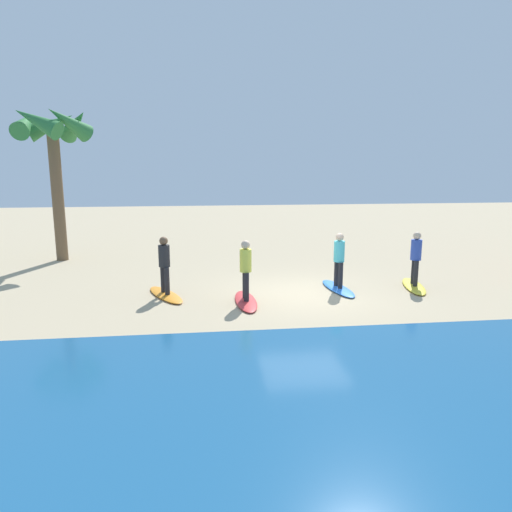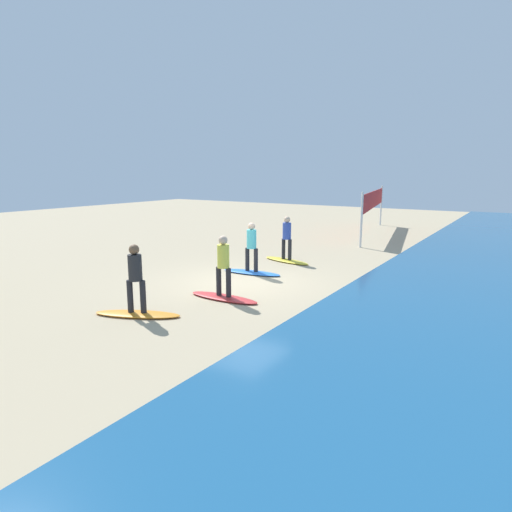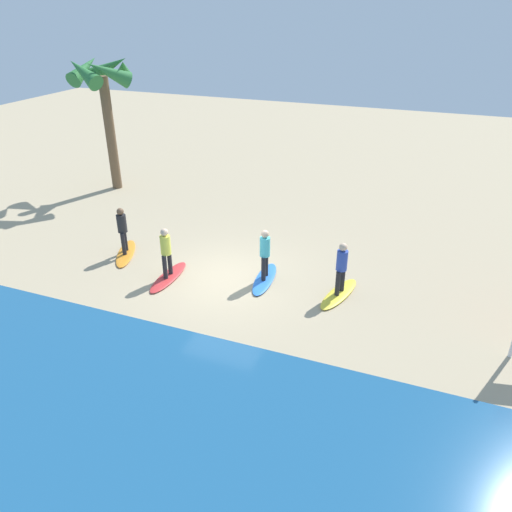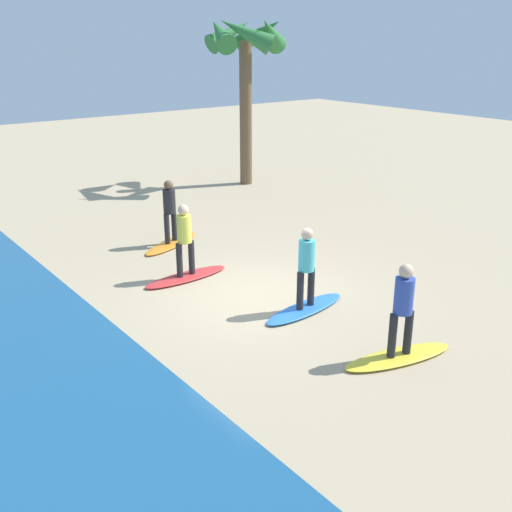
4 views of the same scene
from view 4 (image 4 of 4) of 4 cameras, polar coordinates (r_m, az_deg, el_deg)
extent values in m
plane|color=tan|center=(12.64, 0.18, -3.91)|extent=(60.00, 60.00, 0.00)
ellipsoid|color=yellow|center=(10.59, 13.37, -9.31)|extent=(1.04, 2.17, 0.09)
cylinder|color=#232328|center=(10.30, 12.85, -7.41)|extent=(0.14, 0.14, 0.78)
cylinder|color=#232328|center=(10.48, 14.27, -7.03)|extent=(0.14, 0.14, 0.78)
cylinder|color=#334CAD|center=(10.09, 13.89, -3.68)|extent=(0.32, 0.32, 0.62)
sphere|color=beige|center=(9.93, 14.10, -1.42)|extent=(0.24, 0.24, 0.24)
ellipsoid|color=blue|center=(12.05, 4.68, -5.01)|extent=(0.77, 2.15, 0.09)
cylinder|color=#232328|center=(11.76, 4.22, -3.32)|extent=(0.14, 0.14, 0.78)
cylinder|color=#232328|center=(11.98, 5.26, -2.90)|extent=(0.14, 0.14, 0.78)
cylinder|color=#4CC6D1|center=(11.61, 4.84, 0.06)|extent=(0.32, 0.32, 0.62)
sphere|color=beige|center=(11.47, 4.91, 2.08)|extent=(0.24, 0.24, 0.24)
ellipsoid|color=red|center=(13.65, -6.65, -1.97)|extent=(0.61, 2.11, 0.09)
cylinder|color=#232328|center=(13.41, -7.30, -0.41)|extent=(0.14, 0.14, 0.78)
cylinder|color=#232328|center=(13.57, -6.15, -0.11)|extent=(0.14, 0.14, 0.78)
cylinder|color=#E0E04C|center=(13.26, -6.84, 2.58)|extent=(0.32, 0.32, 0.62)
sphere|color=beige|center=(13.14, -6.92, 4.36)|extent=(0.24, 0.24, 0.24)
ellipsoid|color=orange|center=(15.88, -8.05, 1.20)|extent=(1.38, 2.14, 0.09)
cylinder|color=#232328|center=(15.62, -8.46, 2.54)|extent=(0.14, 0.14, 0.78)
cylinder|color=#232328|center=(15.87, -7.79, 2.86)|extent=(0.14, 0.14, 0.78)
cylinder|color=#262628|center=(15.55, -8.25, 5.16)|extent=(0.32, 0.32, 0.62)
sphere|color=brown|center=(15.45, -8.33, 6.70)|extent=(0.24, 0.24, 0.24)
cylinder|color=brown|center=(22.02, -0.98, 13.28)|extent=(0.44, 0.44, 5.00)
cone|color=#2D7538|center=(22.59, -2.49, 20.43)|extent=(0.70, 1.93, 1.40)
cone|color=#2D7538|center=(21.59, -3.44, 20.42)|extent=(2.05, 1.26, 1.40)
cone|color=#2D7538|center=(20.96, -0.99, 20.46)|extent=(1.70, 1.97, 1.40)
cone|color=#2D7538|center=(21.61, 1.41, 20.45)|extent=(1.70, 1.97, 1.40)
cone|color=#2D7538|center=(22.60, 0.38, 20.45)|extent=(2.05, 1.26, 1.40)
camera|label=1|loc=(13.52, -63.04, 3.08)|focal=32.83mm
camera|label=2|loc=(20.09, -39.53, 10.68)|focal=30.69mm
camera|label=3|loc=(6.78, -102.72, 20.22)|focal=34.48mm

